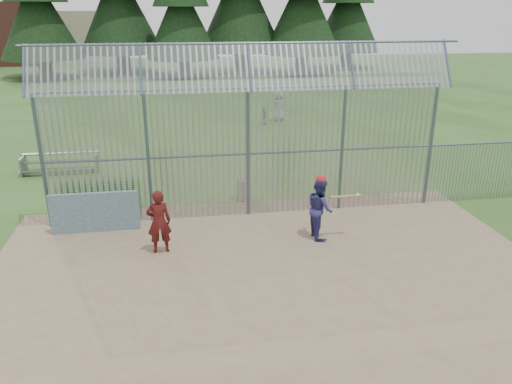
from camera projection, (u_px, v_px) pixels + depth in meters
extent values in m
plane|color=#2D511E|center=(269.00, 266.00, 12.70)|extent=(120.00, 120.00, 0.00)
cube|color=#756047|center=(273.00, 276.00, 12.23)|extent=(14.00, 10.00, 0.02)
cube|color=#38566B|center=(95.00, 212.00, 14.47)|extent=(2.50, 0.12, 1.20)
imported|color=navy|center=(320.00, 208.00, 14.05)|extent=(0.71, 0.88, 1.74)
imported|color=maroon|center=(159.00, 222.00, 13.15)|extent=(0.67, 0.47, 1.75)
imported|color=gray|center=(279.00, 106.00, 29.02)|extent=(0.95, 0.73, 1.72)
imported|color=slate|center=(264.00, 116.00, 28.25)|extent=(0.61, 0.49, 0.97)
sphere|color=red|center=(321.00, 180.00, 13.75)|extent=(0.28, 0.28, 0.28)
cylinder|color=#AA7F4C|center=(346.00, 196.00, 13.88)|extent=(0.85, 0.07, 0.07)
sphere|color=#AA7F4C|center=(331.00, 197.00, 13.82)|extent=(0.09, 0.09, 0.09)
sphere|color=white|center=(358.00, 195.00, 13.82)|extent=(0.09, 0.09, 0.09)
cylinder|color=gray|center=(244.00, 190.00, 17.06)|extent=(0.52, 0.52, 0.70)
cylinder|color=#9EA0A5|center=(244.00, 180.00, 16.94)|extent=(0.56, 0.56, 0.05)
sphere|color=#9EA0A5|center=(244.00, 178.00, 16.92)|extent=(0.10, 0.10, 0.10)
cube|color=slate|center=(59.00, 170.00, 19.66)|extent=(3.00, 0.25, 0.05)
cube|color=gray|center=(60.00, 161.00, 19.90)|extent=(3.00, 0.25, 0.05)
cube|color=slate|center=(61.00, 153.00, 20.14)|extent=(3.00, 0.25, 0.05)
cube|color=slate|center=(23.00, 166.00, 19.72)|extent=(0.06, 0.90, 0.70)
cube|color=slate|center=(97.00, 162.00, 20.15)|extent=(0.06, 0.90, 0.70)
cylinder|color=#47566B|center=(42.00, 163.00, 14.34)|extent=(0.10, 0.10, 4.00)
cylinder|color=#47566B|center=(148.00, 158.00, 14.80)|extent=(0.10, 0.10, 4.00)
cylinder|color=#47566B|center=(248.00, 154.00, 15.25)|extent=(0.10, 0.10, 4.00)
cylinder|color=#47566B|center=(342.00, 150.00, 15.71)|extent=(0.10, 0.10, 4.00)
cylinder|color=#47566B|center=(431.00, 146.00, 16.17)|extent=(0.10, 0.10, 4.00)
cylinder|color=#47566B|center=(248.00, 88.00, 14.57)|extent=(12.00, 0.07, 0.07)
cylinder|color=#47566B|center=(248.00, 154.00, 15.25)|extent=(12.00, 0.06, 0.06)
cube|color=gray|center=(248.00, 154.00, 15.25)|extent=(12.00, 0.02, 4.00)
cube|color=gray|center=(249.00, 67.00, 13.99)|extent=(12.00, 0.77, 1.31)
cylinder|color=#47566B|center=(427.00, 175.00, 16.52)|extent=(0.08, 0.08, 2.00)
cylinder|color=#332319|center=(45.00, 62.00, 47.09)|extent=(1.19, 1.19, 3.06)
cylinder|color=#332319|center=(123.00, 56.00, 50.87)|extent=(1.33, 1.33, 3.42)
cylinder|color=#332319|center=(184.00, 61.00, 48.18)|extent=(1.12, 1.12, 2.88)
cylinder|color=#332319|center=(241.00, 54.00, 51.75)|extent=(1.40, 1.40, 3.60)
cylinder|color=#332319|center=(302.00, 57.00, 50.88)|extent=(1.26, 1.26, 3.24)
cylinder|color=#332319|center=(345.00, 54.00, 55.53)|extent=(1.19, 1.19, 3.06)
cube|color=brown|center=(0.00, 33.00, 59.08)|extent=(10.00, 8.00, 7.00)
cube|color=#B2A58C|center=(92.00, 36.00, 63.56)|extent=(8.00, 7.00, 6.00)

